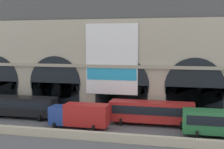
{
  "coord_description": "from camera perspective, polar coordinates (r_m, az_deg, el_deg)",
  "views": [
    {
      "loc": [
        13.55,
        -36.9,
        10.89
      ],
      "look_at": [
        3.65,
        5.0,
        6.33
      ],
      "focal_mm": 49.48,
      "sensor_mm": 36.0,
      "label": 1
    }
  ],
  "objects": [
    {
      "name": "ground_plane",
      "position": [
        40.79,
        -6.71,
        -9.48
      ],
      "size": [
        200.0,
        200.0,
        0.0
      ],
      "primitive_type": "plane",
      "color": "slate"
    },
    {
      "name": "quay_parapet_wall",
      "position": [
        36.26,
        -9.43,
        -10.73
      ],
      "size": [
        90.0,
        0.7,
        0.95
      ],
      "primitive_type": "cube",
      "color": "beige",
      "rests_on": "ground"
    },
    {
      "name": "station_building",
      "position": [
        46.09,
        -3.76,
        3.2
      ],
      "size": [
        51.68,
        4.64,
        17.85
      ],
      "color": "#B2A891",
      "rests_on": "ground"
    },
    {
      "name": "bus_midwest",
      "position": [
        46.4,
        -16.8,
        -5.53
      ],
      "size": [
        11.0,
        3.25,
        3.1
      ],
      "color": "black",
      "rests_on": "ground"
    },
    {
      "name": "box_truck_center",
      "position": [
        39.55,
        -5.96,
        -7.42
      ],
      "size": [
        7.5,
        2.91,
        3.12
      ],
      "color": "#28479E",
      "rests_on": "ground"
    },
    {
      "name": "bus_mideast",
      "position": [
        40.99,
        7.31,
        -6.84
      ],
      "size": [
        11.0,
        3.25,
        3.1
      ],
      "color": "red",
      "rests_on": "ground"
    }
  ]
}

